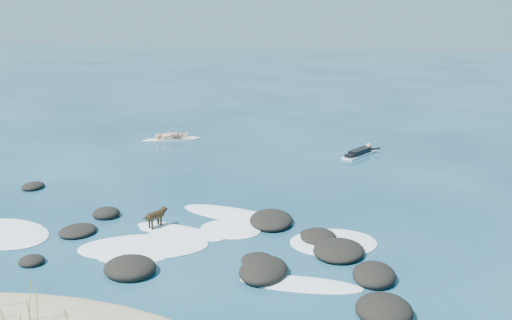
# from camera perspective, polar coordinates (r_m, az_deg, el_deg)

# --- Properties ---
(ground) EXTENTS (160.00, 160.00, 0.00)m
(ground) POSITION_cam_1_polar(r_m,az_deg,el_deg) (19.19, -7.61, -5.28)
(ground) COLOR #0A2642
(ground) RESTS_ON ground
(dune_grass) EXTENTS (3.98, 1.48, 1.20)m
(dune_grass) POSITION_cam_1_polar(r_m,az_deg,el_deg) (12.84, -23.65, -14.09)
(dune_grass) COLOR #7D9A4A
(dune_grass) RESTS_ON ground
(reef_rocks) EXTENTS (14.46, 7.42, 0.57)m
(reef_rocks) POSITION_cam_1_polar(r_m,az_deg,el_deg) (16.04, -2.01, -8.90)
(reef_rocks) COLOR black
(reef_rocks) RESTS_ON ground
(breaking_foam) EXTENTS (13.61, 5.83, 0.12)m
(breaking_foam) POSITION_cam_1_polar(r_m,az_deg,el_deg) (17.34, -11.04, -7.65)
(breaking_foam) COLOR white
(breaking_foam) RESTS_ON ground
(standing_surfer_rig) EXTENTS (2.76, 1.69, 1.71)m
(standing_surfer_rig) POSITION_cam_1_polar(r_m,az_deg,el_deg) (29.55, -8.49, 3.24)
(standing_surfer_rig) COLOR #FCE9CA
(standing_surfer_rig) RESTS_ON ground
(paddling_surfer_rig) EXTENTS (1.62, 2.43, 0.44)m
(paddling_surfer_rig) POSITION_cam_1_polar(r_m,az_deg,el_deg) (26.72, 10.37, 0.75)
(paddling_surfer_rig) COLOR white
(paddling_surfer_rig) RESTS_ON ground
(dog) EXTENTS (0.53, 0.95, 0.64)m
(dog) POSITION_cam_1_polar(r_m,az_deg,el_deg) (17.89, -9.95, -5.45)
(dog) COLOR black
(dog) RESTS_ON ground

